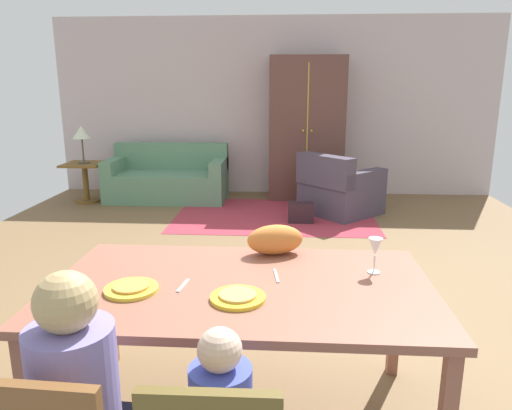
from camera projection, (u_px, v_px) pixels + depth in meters
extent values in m
cube|color=brown|center=(262.00, 266.00, 4.62)|extent=(6.82, 6.48, 0.02)
cube|color=#C2B0B2|center=(274.00, 107.00, 7.47)|extent=(6.82, 0.10, 2.70)
cube|color=#8F5642|center=(242.00, 287.00, 2.33)|extent=(1.84, 1.06, 0.04)
cube|color=#8F5642|center=(29.00, 410.00, 2.02)|extent=(0.06, 0.06, 0.72)
cube|color=#8F5642|center=(109.00, 309.00, 2.93)|extent=(0.06, 0.06, 0.72)
cube|color=#8F5642|center=(395.00, 318.00, 2.82)|extent=(0.06, 0.06, 0.72)
cylinder|color=yellow|center=(131.00, 289.00, 2.23)|extent=(0.25, 0.25, 0.02)
cylinder|color=gold|center=(131.00, 286.00, 2.23)|extent=(0.17, 0.17, 0.01)
cylinder|color=yellow|center=(238.00, 298.00, 2.14)|extent=(0.25, 0.25, 0.02)
cylinder|color=#D9A351|center=(238.00, 295.00, 2.14)|extent=(0.17, 0.17, 0.01)
cylinder|color=silver|center=(374.00, 272.00, 2.45)|extent=(0.06, 0.06, 0.01)
cylinder|color=silver|center=(374.00, 263.00, 2.44)|extent=(0.01, 0.01, 0.09)
cone|color=silver|center=(375.00, 247.00, 2.42)|extent=(0.07, 0.07, 0.09)
cube|color=silver|center=(183.00, 285.00, 2.29)|extent=(0.04, 0.15, 0.01)
cube|color=silver|center=(276.00, 276.00, 2.41)|extent=(0.04, 0.17, 0.01)
cylinder|color=#8176C2|center=(75.00, 389.00, 1.65)|extent=(0.30, 0.30, 0.46)
sphere|color=tan|center=(66.00, 302.00, 1.57)|extent=(0.21, 0.21, 0.21)
sphere|color=beige|center=(220.00, 350.00, 1.57)|extent=(0.15, 0.15, 0.15)
ellipsoid|color=orange|center=(275.00, 240.00, 2.70)|extent=(0.35, 0.24, 0.17)
cube|color=#A12F3E|center=(274.00, 215.00, 6.37)|extent=(2.60, 1.80, 0.01)
cube|color=slate|center=(167.00, 186.00, 7.19)|extent=(1.75, 0.84, 0.42)
cube|color=slate|center=(172.00, 156.00, 7.42)|extent=(1.75, 0.20, 0.40)
cube|color=slate|center=(115.00, 165.00, 7.17)|extent=(0.18, 0.84, 0.20)
cube|color=slate|center=(219.00, 166.00, 7.07)|extent=(0.18, 0.84, 0.20)
cube|color=#463E4C|center=(341.00, 198.00, 6.45)|extent=(1.19, 1.19, 0.42)
cube|color=#463E4C|center=(325.00, 171.00, 6.14)|extent=(0.73, 0.75, 0.40)
cube|color=#463E4C|center=(362.00, 179.00, 6.13)|extent=(0.73, 0.71, 0.20)
cube|color=#463E4C|center=(323.00, 172.00, 6.62)|extent=(0.73, 0.71, 0.20)
cube|color=brown|center=(307.00, 129.00, 7.14)|extent=(1.10, 0.56, 2.10)
cube|color=gold|center=(307.00, 131.00, 6.86)|extent=(0.02, 0.01, 1.89)
sphere|color=gold|center=(303.00, 131.00, 6.86)|extent=(0.04, 0.04, 0.04)
sphere|color=gold|center=(311.00, 131.00, 6.85)|extent=(0.04, 0.04, 0.04)
cube|color=brown|center=(84.00, 164.00, 6.99)|extent=(0.56, 0.56, 0.03)
cylinder|color=brown|center=(86.00, 184.00, 7.06)|extent=(0.08, 0.08, 0.55)
cylinder|color=brown|center=(87.00, 201.00, 7.12)|extent=(0.36, 0.36, 0.03)
cylinder|color=#4D4333|center=(84.00, 162.00, 6.98)|extent=(0.16, 0.16, 0.02)
cylinder|color=#4D4333|center=(83.00, 150.00, 6.94)|extent=(0.02, 0.02, 0.34)
cone|color=silver|center=(81.00, 132.00, 6.88)|extent=(0.26, 0.26, 0.18)
cube|color=black|center=(301.00, 212.00, 6.02)|extent=(0.32, 0.16, 0.26)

